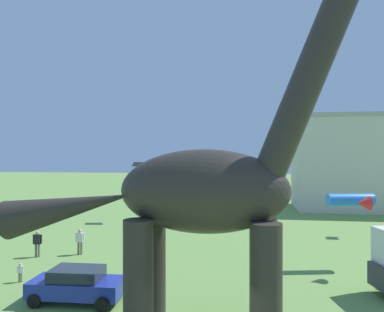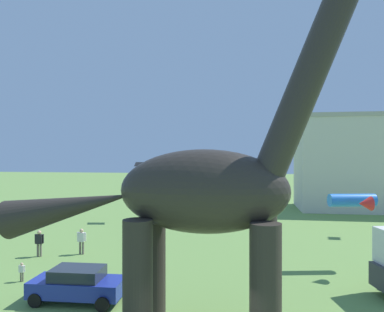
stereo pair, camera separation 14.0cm
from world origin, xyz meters
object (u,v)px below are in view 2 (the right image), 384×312
(person_vendor_side, at_px, (82,239))
(kite_far_left, at_px, (143,164))
(dinosaur_sculpture, at_px, (201,191))
(parked_sedan_left, at_px, (78,284))
(person_watching_child, at_px, (39,241))
(kite_near_low, at_px, (355,201))
(person_near_flyer, at_px, (22,270))

(person_vendor_side, height_order, kite_far_left, kite_far_left)
(dinosaur_sculpture, distance_m, parked_sedan_left, 8.09)
(person_watching_child, height_order, person_vendor_side, person_vendor_side)
(person_vendor_side, height_order, kite_near_low, kite_near_low)
(person_vendor_side, relative_size, kite_near_low, 0.60)
(person_near_flyer, relative_size, kite_far_left, 0.47)
(person_near_flyer, relative_size, person_vendor_side, 0.58)
(person_near_flyer, distance_m, person_watching_child, 4.95)
(dinosaur_sculpture, height_order, kite_far_left, dinosaur_sculpture)
(parked_sedan_left, bearing_deg, person_near_flyer, 151.70)
(dinosaur_sculpture, distance_m, person_near_flyer, 12.26)
(person_watching_child, bearing_deg, kite_near_low, 68.23)
(kite_near_low, bearing_deg, person_vendor_side, 178.22)
(dinosaur_sculpture, bearing_deg, person_watching_child, 142.82)
(kite_near_low, relative_size, kite_far_left, 1.34)
(dinosaur_sculpture, xyz_separation_m, kite_near_low, (7.91, 9.80, -1.42))
(parked_sedan_left, height_order, person_vendor_side, person_vendor_side)
(parked_sedan_left, bearing_deg, kite_far_left, 96.03)
(person_near_flyer, xyz_separation_m, kite_far_left, (1.30, 18.52, 5.14))
(parked_sedan_left, relative_size, person_vendor_side, 2.46)
(kite_far_left, bearing_deg, person_near_flyer, -94.00)
(person_near_flyer, xyz_separation_m, kite_near_low, (18.13, 5.02, 3.39))
(person_near_flyer, distance_m, person_vendor_side, 5.63)
(dinosaur_sculpture, bearing_deg, parked_sedan_left, 156.80)
(person_watching_child, height_order, kite_near_low, kite_near_low)
(person_watching_child, relative_size, person_vendor_side, 1.00)
(dinosaur_sculpture, xyz_separation_m, person_near_flyer, (-10.22, 4.77, -4.81))
(parked_sedan_left, distance_m, kite_near_low, 16.00)
(parked_sedan_left, xyz_separation_m, person_vendor_side, (-3.40, 7.63, 0.24))
(dinosaur_sculpture, relative_size, person_vendor_side, 8.68)
(kite_far_left, bearing_deg, person_watching_child, -102.40)
(kite_far_left, bearing_deg, parked_sedan_left, -82.11)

